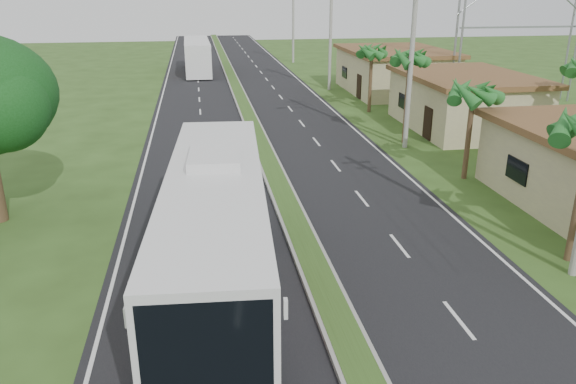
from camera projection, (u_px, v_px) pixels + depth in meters
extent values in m
plane|color=#2E481A|center=(341.00, 332.00, 15.74)|extent=(180.00, 180.00, 0.00)
cube|color=black|center=(260.00, 144.00, 34.26)|extent=(14.00, 160.00, 0.02)
cube|color=gray|center=(260.00, 143.00, 34.23)|extent=(1.20, 160.00, 0.17)
cube|color=#2E481A|center=(260.00, 141.00, 34.20)|extent=(0.95, 160.00, 0.02)
cube|color=silver|center=(148.00, 149.00, 33.26)|extent=(0.12, 160.00, 0.01)
cube|color=silver|center=(366.00, 140.00, 35.27)|extent=(0.12, 160.00, 0.01)
cube|color=#C1B683|center=(464.00, 104.00, 37.63)|extent=(7.00, 10.00, 3.35)
cube|color=brown|center=(467.00, 76.00, 36.99)|extent=(7.60, 10.60, 0.32)
cube|color=#C1B683|center=(394.00, 72.00, 50.57)|extent=(8.00, 11.00, 3.50)
cube|color=brown|center=(395.00, 51.00, 49.91)|extent=(8.60, 11.60, 0.32)
cylinder|color=#473321|center=(469.00, 134.00, 27.46)|extent=(0.26, 0.26, 4.60)
cylinder|color=#473321|center=(407.00, 99.00, 33.72)|extent=(0.26, 0.26, 5.40)
cylinder|color=#473321|center=(370.00, 80.00, 42.23)|extent=(0.26, 0.26, 4.80)
sphere|color=#103E12|center=(2.00, 107.00, 20.76)|extent=(3.40, 3.40, 3.40)
cylinder|color=gray|center=(412.00, 44.00, 31.61)|extent=(0.28, 0.28, 12.00)
cylinder|color=gray|center=(331.00, 28.00, 50.30)|extent=(0.28, 0.28, 11.00)
cylinder|color=gray|center=(293.00, 19.00, 68.91)|extent=(0.28, 0.28, 10.50)
cylinder|color=gray|center=(463.00, 28.00, 43.53)|extent=(0.18, 0.18, 12.00)
cylinder|color=gray|center=(457.00, 27.00, 44.45)|extent=(0.18, 0.18, 12.00)
cylinder|color=gray|center=(572.00, 26.00, 45.95)|extent=(0.18, 0.18, 12.00)
cube|color=gray|center=(519.00, 27.00, 44.74)|extent=(10.00, 0.14, 0.14)
cube|color=silver|center=(216.00, 230.00, 16.81)|extent=(3.64, 13.49, 3.50)
cube|color=black|center=(216.00, 198.00, 17.16)|extent=(3.51, 10.83, 1.40)
cube|color=black|center=(206.00, 347.00, 10.44)|extent=(2.51, 0.30, 1.96)
cube|color=#A40D1C|center=(216.00, 272.00, 15.80)|extent=(3.20, 5.95, 0.61)
cube|color=yellow|center=(218.00, 254.00, 17.46)|extent=(3.04, 3.51, 0.28)
cube|color=silver|center=(215.00, 156.00, 17.39)|extent=(1.73, 2.76, 0.31)
cylinder|color=black|center=(162.00, 368.00, 13.33)|extent=(0.43, 1.18, 1.16)
cylinder|color=black|center=(267.00, 362.00, 13.55)|extent=(0.43, 1.18, 1.16)
cylinder|color=black|center=(186.00, 233.00, 20.60)|extent=(0.43, 1.18, 1.16)
cylinder|color=black|center=(255.00, 230.00, 20.82)|extent=(0.43, 1.18, 1.16)
cube|color=white|center=(197.00, 56.00, 61.67)|extent=(2.77, 12.12, 3.36)
cube|color=black|center=(197.00, 46.00, 61.80)|extent=(2.78, 8.96, 1.14)
cube|color=orange|center=(198.00, 63.00, 60.92)|extent=(2.75, 5.81, 0.37)
cylinder|color=black|center=(188.00, 75.00, 57.33)|extent=(0.33, 1.01, 1.01)
cylinder|color=black|center=(210.00, 75.00, 57.70)|extent=(0.33, 1.01, 1.01)
cylinder|color=black|center=(187.00, 63.00, 66.07)|extent=(0.33, 1.01, 1.01)
cylinder|color=black|center=(207.00, 63.00, 66.44)|extent=(0.33, 1.01, 1.01)
imported|color=black|center=(250.00, 237.00, 20.47)|extent=(1.73, 0.95, 1.00)
imported|color=maroon|center=(250.00, 216.00, 20.18)|extent=(0.67, 0.54, 1.59)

